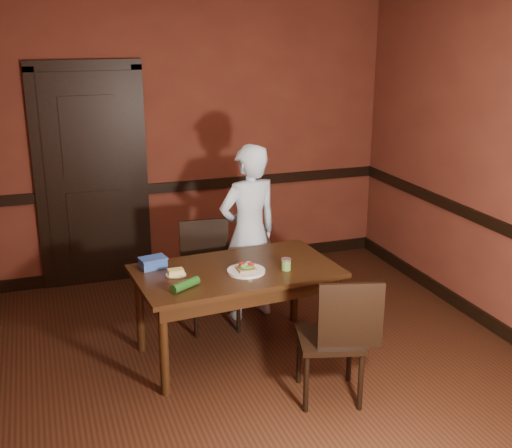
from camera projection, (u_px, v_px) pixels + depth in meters
floor at (272, 373)px, 4.72m from camera, size 4.00×4.50×0.01m
wall_back at (193, 141)px, 6.34m from camera, size 4.00×0.02×2.70m
wall_front at (495, 350)px, 2.29m from camera, size 4.00×0.02×2.70m
dado_back at (195, 185)px, 6.46m from camera, size 4.00×0.03×0.10m
dado_right at (507, 230)px, 5.08m from camera, size 0.03×4.50×0.10m
baseboard_back at (197, 263)px, 6.72m from camera, size 4.00×0.03×0.12m
baseboard_right at (495, 326)px, 5.33m from camera, size 0.03×4.50×0.12m
door at (92, 174)px, 6.08m from camera, size 1.05×0.07×2.20m
dining_table at (236, 312)px, 4.91m from camera, size 1.56×0.95×0.70m
chair_far at (213, 277)px, 5.34m from camera, size 0.45×0.45×0.89m
chair_near at (330, 336)px, 4.31m from camera, size 0.52×0.52×0.90m
person at (249, 233)px, 5.45m from camera, size 0.62×0.47×1.52m
sandwich_plate at (246, 270)px, 4.74m from camera, size 0.28×0.28×0.07m
sauce_jar at (286, 264)px, 4.78m from camera, size 0.08×0.08×0.09m
cheese_saucer at (176, 273)px, 4.68m from camera, size 0.15×0.15×0.05m
food_tub at (153, 263)px, 4.82m from camera, size 0.22×0.17×0.08m
wrapped_veg at (185, 285)px, 4.44m from camera, size 0.23×0.17×0.06m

